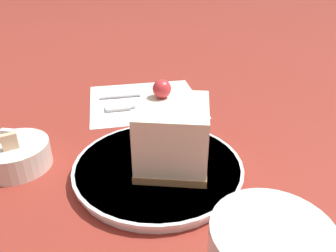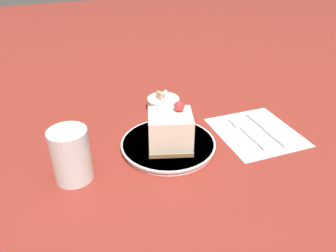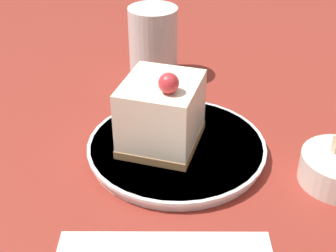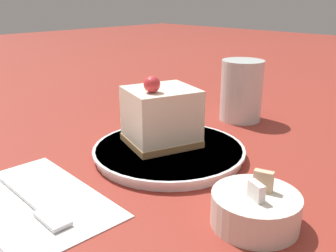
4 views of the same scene
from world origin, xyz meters
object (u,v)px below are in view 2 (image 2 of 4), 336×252
Objects in this scene: plate at (168,144)px; cake_slice at (170,131)px; sugar_bowl at (163,104)px; fork at (244,130)px; knife at (269,132)px; drinking_glass at (71,155)px.

cake_slice is at bearing -97.32° from plate.
cake_slice is 1.33× the size of sugar_bowl.
fork is 0.90× the size of knife.
plate is 0.26m from knife.
sugar_bowl is (0.06, 0.20, -0.04)m from cake_slice.
plate is 1.96× the size of drinking_glass.
plate is at bearing 179.22° from fork.
sugar_bowl is at bearing 36.67° from drinking_glass.
sugar_bowl is 0.36m from drinking_glass.
plate is at bearing 6.75° from drinking_glass.
knife is (0.05, -0.03, -0.00)m from fork.
drinking_glass is (-0.22, -0.01, -0.00)m from cake_slice.
knife is at bearing -48.47° from sugar_bowl.
sugar_bowl reaches higher than fork.
plate is 0.20m from sugar_bowl.
cake_slice reaches higher than plate.
cake_slice reaches higher than knife.
drinking_glass is (-0.22, -0.03, 0.05)m from plate.
sugar_bowl is 0.81× the size of drinking_glass.
knife is (0.26, -0.02, -0.05)m from cake_slice.
fork is 0.43m from drinking_glass.
knife is at bearing -1.64° from drinking_glass.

